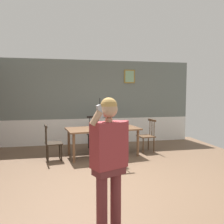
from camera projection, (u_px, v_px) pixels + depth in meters
ground_plane at (119, 178)px, 4.83m from camera, size 7.54×7.54×0.00m
room_back_partition at (96, 104)px, 8.06m from camera, size 6.72×0.17×2.83m
dining_table at (103, 131)px, 6.48m from camera, size 2.07×1.23×0.77m
chair_near_window at (114, 145)px, 5.67m from camera, size 0.50×0.50×1.02m
chair_by_doorway at (147, 136)px, 6.95m from camera, size 0.48×0.48×0.96m
chair_at_table_head at (52, 143)px, 6.04m from camera, size 0.48×0.48×0.93m
chair_opposite_corner at (95, 134)px, 7.32m from camera, size 0.46×0.46×1.01m
person_figure at (109, 154)px, 2.94m from camera, size 0.54×0.39×1.69m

